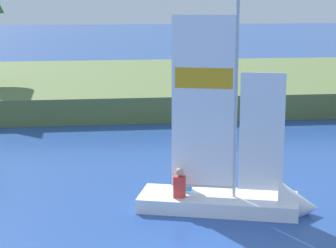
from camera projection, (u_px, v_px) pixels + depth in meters
name	position (u px, v px, depth m)	size (l,w,h in m)	color
shore_bank	(123.00, 85.00, 33.18)	(80.00, 15.06, 1.08)	#5B703D
sailboat	(249.00, 196.00, 15.53)	(4.55, 2.58, 5.63)	white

